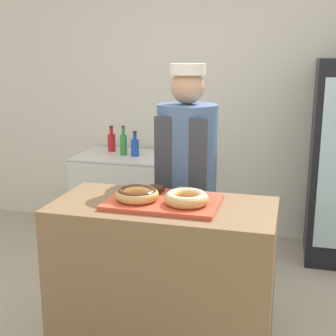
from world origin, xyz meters
TOP-DOWN VIEW (x-y plane):
  - wall_back at (0.00, 2.13)m, footprint 8.00×0.06m
  - display_counter at (0.00, 0.00)m, footprint 1.22×0.60m
  - serving_tray at (0.00, 0.00)m, footprint 0.61×0.41m
  - donut_chocolate_glaze at (-0.14, -0.04)m, footprint 0.24×0.24m
  - donut_light_glaze at (0.14, -0.04)m, footprint 0.24×0.24m
  - brownie_back_left at (-0.08, 0.14)m, footprint 0.09×0.09m
  - brownie_back_right at (0.08, 0.14)m, footprint 0.09×0.09m
  - baker_person at (-0.01, 0.63)m, footprint 0.40×0.40m
  - chest_freezer at (-0.87, 1.74)m, footprint 0.88×0.65m
  - bottle_red at (-1.05, 1.86)m, footprint 0.08×0.08m
  - bottle_blue at (-0.75, 1.72)m, footprint 0.08×0.08m
  - bottle_green at (-0.87, 1.73)m, footprint 0.06×0.06m

SIDE VIEW (x-z plane):
  - chest_freezer at x=-0.87m, z-range 0.00..0.82m
  - display_counter at x=0.00m, z-range 0.00..0.95m
  - baker_person at x=-0.01m, z-range 0.04..1.73m
  - bottle_blue at x=-0.75m, z-range 0.79..1.02m
  - bottle_red at x=-1.05m, z-range 0.79..1.04m
  - bottle_green at x=-0.87m, z-range 0.78..1.06m
  - serving_tray at x=0.00m, z-range 0.95..0.97m
  - brownie_back_left at x=-0.08m, z-range 0.97..1.00m
  - brownie_back_right at x=0.08m, z-range 0.97..1.00m
  - donut_chocolate_glaze at x=-0.14m, z-range 0.97..1.04m
  - donut_light_glaze at x=0.14m, z-range 0.97..1.04m
  - wall_back at x=0.00m, z-range 0.00..2.70m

